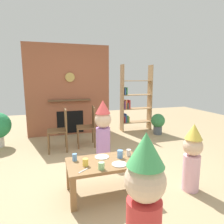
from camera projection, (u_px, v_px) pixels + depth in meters
ground_plane at (111, 174)px, 3.20m from camera, size 12.00×12.00×0.00m
brick_fireplace_feature at (69, 91)px, 5.32m from camera, size 2.20×0.28×2.40m
bookshelf at (134, 102)px, 5.74m from camera, size 0.90×0.28×1.90m
coffee_table at (104, 167)px, 2.64m from camera, size 0.98×0.58×0.45m
paper_cup_near_left at (101, 166)px, 2.39m from camera, size 0.08×0.08×0.09m
paper_cup_near_right at (120, 154)px, 2.74m from camera, size 0.08×0.08×0.11m
paper_cup_center at (75, 157)px, 2.64m from camera, size 0.06×0.06×0.10m
paper_cup_far_left at (85, 162)px, 2.49m from camera, size 0.07×0.07×0.09m
paper_cup_far_right at (129, 153)px, 2.80m from camera, size 0.06×0.06×0.10m
paper_plate_front at (119, 164)px, 2.53m from camera, size 0.19×0.19×0.01m
paper_plate_rear at (102, 157)px, 2.76m from camera, size 0.19×0.19×0.01m
birthday_cake_slice at (123, 152)px, 2.87m from camera, size 0.10×0.10×0.07m
table_fork at (83, 171)px, 2.36m from camera, size 0.13×0.10×0.01m
child_with_cone_hat at (144, 201)px, 1.52m from camera, size 0.32×0.32×1.16m
child_in_pink at (192, 156)px, 2.68m from camera, size 0.26×0.26×0.94m
child_by_the_chairs at (103, 128)px, 3.75m from camera, size 0.31×0.31×1.13m
dining_chair_left at (61, 127)px, 4.18m from camera, size 0.41×0.41×0.90m
dining_chair_middle at (90, 124)px, 4.48m from camera, size 0.43×0.43×0.90m
potted_plant_tall at (158, 122)px, 5.42m from camera, size 0.37×0.37×0.57m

